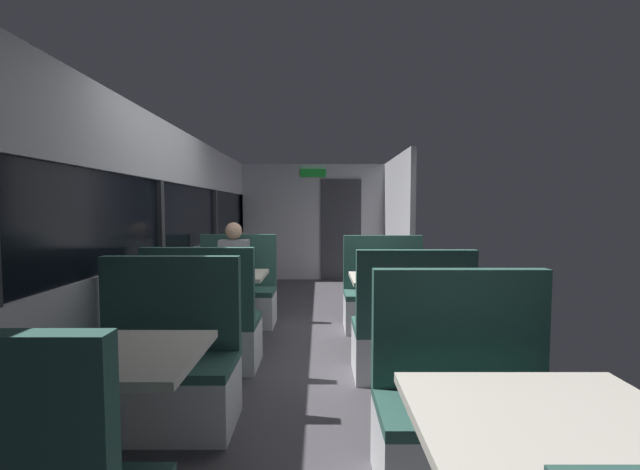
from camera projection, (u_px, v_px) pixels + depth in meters
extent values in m
cube|color=#423F44|center=(305.00, 352.00, 4.11)|extent=(3.30, 9.20, 0.02)
cube|color=#B2B2B7|center=(159.00, 305.00, 4.07)|extent=(0.08, 8.40, 0.95)
cube|color=#B2B2B7|center=(155.00, 149.00, 3.97)|extent=(0.08, 8.40, 0.60)
cube|color=black|center=(156.00, 219.00, 4.02)|extent=(0.03, 8.40, 0.75)
cube|color=#2D2D30|center=(159.00, 219.00, 4.02)|extent=(0.06, 0.08, 0.75)
cube|color=#2D2D30|center=(213.00, 215.00, 6.11)|extent=(0.06, 0.08, 0.75)
cube|color=#2D2D30|center=(240.00, 213.00, 8.21)|extent=(0.06, 0.08, 0.75)
cube|color=#B2B2B7|center=(312.00, 222.00, 8.23)|extent=(2.90, 0.08, 2.30)
cube|color=#333338|center=(339.00, 230.00, 8.19)|extent=(0.80, 0.04, 2.00)
cube|color=green|center=(312.00, 173.00, 8.10)|extent=(0.50, 0.03, 0.16)
cube|color=#B2B2B7|center=(395.00, 225.00, 7.03)|extent=(0.08, 2.40, 2.30)
cylinder|color=#9E9EA3|center=(107.00, 430.00, 2.00)|extent=(0.10, 0.10, 0.70)
cube|color=beige|center=(104.00, 356.00, 1.97)|extent=(0.90, 0.70, 0.04)
cube|color=silver|center=(160.00, 399.00, 2.67)|extent=(0.95, 0.50, 0.39)
cube|color=#2D564C|center=(159.00, 365.00, 2.65)|extent=(0.95, 0.50, 0.06)
cube|color=#2D564C|center=(170.00, 303.00, 2.84)|extent=(0.95, 0.08, 0.65)
cylinder|color=#9E9EA3|center=(221.00, 310.00, 4.35)|extent=(0.10, 0.10, 0.70)
cube|color=beige|center=(221.00, 276.00, 4.33)|extent=(0.90, 0.70, 0.04)
cube|color=silver|center=(204.00, 345.00, 3.70)|extent=(0.95, 0.50, 0.39)
cube|color=#2D564C|center=(204.00, 321.00, 3.69)|extent=(0.95, 0.50, 0.06)
cube|color=#2D564C|center=(196.00, 286.00, 3.46)|extent=(0.95, 0.08, 0.65)
cube|color=silver|center=(234.00, 309.00, 5.02)|extent=(0.95, 0.50, 0.39)
cube|color=#2D564C|center=(234.00, 291.00, 5.01)|extent=(0.95, 0.50, 0.06)
cube|color=#2D564C|center=(237.00, 260.00, 5.19)|extent=(0.95, 0.08, 0.65)
cube|color=beige|center=(545.00, 419.00, 1.38)|extent=(0.90, 0.70, 0.04)
cube|color=silver|center=(470.00, 453.00, 2.07)|extent=(0.95, 0.50, 0.39)
cube|color=#2D564C|center=(471.00, 410.00, 2.06)|extent=(0.95, 0.50, 0.06)
cube|color=#2D564C|center=(458.00, 328.00, 2.25)|extent=(0.95, 0.08, 0.65)
cylinder|color=#9E9EA3|center=(394.00, 315.00, 4.16)|extent=(0.10, 0.10, 0.70)
cube|color=beige|center=(394.00, 279.00, 4.14)|extent=(0.90, 0.70, 0.04)
cube|color=silver|center=(408.00, 353.00, 3.51)|extent=(0.95, 0.50, 0.39)
cube|color=#2D564C|center=(408.00, 327.00, 3.50)|extent=(0.95, 0.50, 0.06)
cube|color=#2D564C|center=(414.00, 291.00, 3.26)|extent=(0.95, 0.08, 0.65)
cube|color=silver|center=(383.00, 313.00, 4.83)|extent=(0.95, 0.50, 0.39)
cube|color=#2D564C|center=(384.00, 294.00, 4.81)|extent=(0.95, 0.50, 0.06)
cube|color=#2D564C|center=(381.00, 262.00, 5.00)|extent=(0.95, 0.08, 0.65)
cube|color=#26262D|center=(234.00, 307.00, 5.02)|extent=(0.30, 0.36, 0.45)
cube|color=#99999E|center=(233.00, 265.00, 4.94)|extent=(0.34, 0.22, 0.60)
sphere|color=tan|center=(232.00, 231.00, 4.89)|extent=(0.20, 0.20, 0.20)
cylinder|color=#99999E|center=(212.00, 265.00, 4.75)|extent=(0.07, 0.28, 0.07)
cylinder|color=#99999E|center=(247.00, 265.00, 4.76)|extent=(0.07, 0.28, 0.07)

